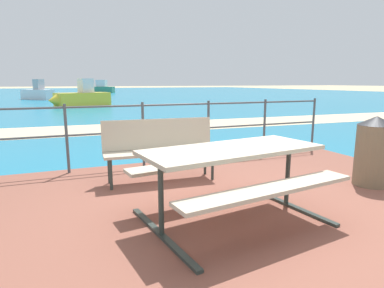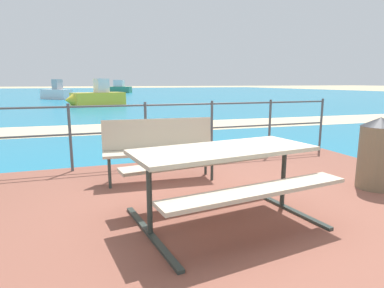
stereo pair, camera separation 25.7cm
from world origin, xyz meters
name	(u,v)px [view 1 (the left image)]	position (x,y,z in m)	size (l,w,h in m)	color
ground_plane	(250,218)	(0.00, 0.00, 0.00)	(240.00, 240.00, 0.00)	tan
patio_paving	(250,215)	(0.00, 0.00, 0.03)	(6.40, 5.20, 0.06)	brown
sea_water	(77,94)	(0.00, 40.00, 0.01)	(90.00, 90.00, 0.01)	teal
beach_strip	(125,128)	(0.00, 7.44, 0.01)	(54.00, 2.44, 0.01)	beige
picnic_table	(232,163)	(-0.27, -0.06, 0.65)	(1.97, 1.59, 0.75)	#BCAD93
park_bench	(160,144)	(-0.56, 1.52, 0.58)	(1.60, 0.50, 0.87)	#BCAD93
railing_fence	(177,125)	(0.00, 2.39, 0.72)	(5.94, 0.04, 1.06)	#4C5156
trash_bin	(374,151)	(2.04, 0.23, 0.53)	(0.47, 0.47, 0.94)	#726047
boat_near	(36,93)	(-3.77, 27.57, 0.53)	(3.00, 3.22, 1.68)	silver
boat_mid	(99,88)	(3.03, 43.46, 0.61)	(4.36, 2.88, 1.75)	#338466
boat_far	(81,98)	(-0.71, 18.04, 0.51)	(3.73, 2.32, 1.65)	yellow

